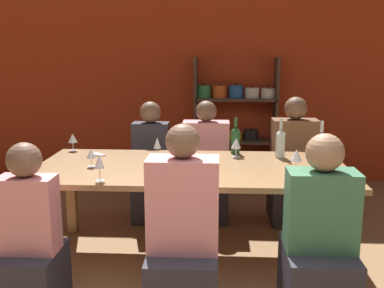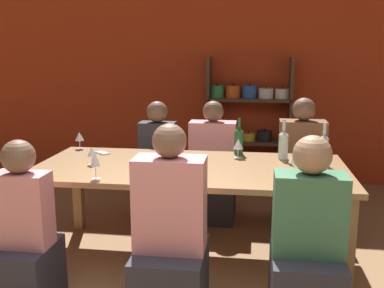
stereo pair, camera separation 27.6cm
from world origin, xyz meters
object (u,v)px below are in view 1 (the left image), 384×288
(person_far_c, at_px, (206,176))
(wine_bottle_dark, at_px, (321,147))
(wine_bottle_amber, at_px, (235,139))
(person_far_b, at_px, (293,176))
(wine_glass_empty_c, at_px, (319,164))
(wine_glass_red_c, at_px, (73,139))
(wine_glass_empty_b, at_px, (236,144))
(dining_table, at_px, (191,176))
(wine_glass_red_a, at_px, (321,156))
(wine_bottle_green, at_px, (280,143))
(wine_glass_red_d, at_px, (157,144))
(wine_glass_empty_a, at_px, (99,162))
(wine_glass_white_a, at_px, (91,154))
(person_far_a, at_px, (152,176))
(wine_glass_white_b, at_px, (296,156))
(person_near_c, at_px, (318,258))
(mixing_bowl, at_px, (193,170))
(shelf_unit, at_px, (234,132))
(wine_glass_red_b, at_px, (179,148))
(cell_phone, at_px, (98,154))
(person_near_a, at_px, (31,251))
(person_near_b, at_px, (183,252))

(person_far_c, bearing_deg, wine_bottle_dark, 140.24)
(wine_bottle_amber, bearing_deg, person_far_b, 37.08)
(wine_glass_empty_c, xyz_separation_m, wine_glass_red_c, (-1.95, 0.81, -0.00))
(wine_glass_empty_b, bearing_deg, dining_table, -138.12)
(wine_bottle_dark, height_order, wine_glass_red_a, wine_bottle_dark)
(wine_bottle_green, xyz_separation_m, wine_bottle_dark, (0.29, -0.17, 0.01))
(wine_glass_red_d, bearing_deg, wine_glass_empty_a, -112.05)
(wine_bottle_amber, relative_size, wine_glass_white_a, 2.19)
(wine_glass_empty_c, xyz_separation_m, person_far_a, (-1.32, 1.17, -0.43))
(wine_bottle_amber, relative_size, person_far_a, 0.27)
(wine_glass_empty_c, distance_m, person_far_b, 1.29)
(wine_glass_white_b, xyz_separation_m, person_near_c, (0.03, -0.71, -0.44))
(mixing_bowl, bearing_deg, wine_glass_red_c, 143.85)
(person_near_c, bearing_deg, wine_bottle_amber, 108.43)
(dining_table, xyz_separation_m, wine_glass_red_c, (-1.07, 0.47, 0.19))
(mixing_bowl, distance_m, wine_bottle_dark, 1.09)
(wine_glass_empty_b, xyz_separation_m, person_far_c, (-0.26, 0.60, -0.45))
(shelf_unit, relative_size, wine_glass_red_b, 10.24)
(wine_glass_empty_a, xyz_separation_m, cell_phone, (-0.22, 0.76, -0.13))
(wine_glass_red_c, xyz_separation_m, person_near_a, (0.13, -1.28, -0.45))
(wine_glass_red_a, height_order, wine_glass_empty_c, wine_glass_empty_c)
(shelf_unit, bearing_deg, person_far_b, -66.56)
(wine_glass_empty_c, distance_m, wine_glass_white_b, 0.22)
(wine_glass_white_b, bearing_deg, wine_glass_empty_b, 131.10)
(wine_bottle_dark, bearing_deg, shelf_unit, 107.37)
(wine_bottle_dark, bearing_deg, wine_glass_white_b, -127.92)
(cell_phone, bearing_deg, person_far_a, 53.65)
(mixing_bowl, distance_m, wine_glass_red_a, 0.97)
(wine_glass_empty_b, bearing_deg, wine_bottle_dark, -13.79)
(wine_glass_red_d, relative_size, cell_phone, 1.03)
(dining_table, xyz_separation_m, person_near_c, (0.79, -0.86, -0.24))
(wine_bottle_dark, xyz_separation_m, wine_bottle_amber, (-0.65, 0.29, -0.01))
(wine_bottle_dark, distance_m, wine_glass_white_b, 0.39)
(wine_bottle_green, xyz_separation_m, wine_glass_red_a, (0.25, -0.38, -0.02))
(wine_glass_empty_b, height_order, person_far_c, person_far_c)
(wine_glass_white_b, relative_size, cell_phone, 1.08)
(shelf_unit, bearing_deg, person_near_a, -114.73)
(wine_glass_red_b, xyz_separation_m, wine_glass_white_a, (-0.65, -0.23, -0.01))
(wine_glass_empty_a, distance_m, person_far_b, 2.06)
(wine_glass_empty_c, relative_size, person_near_a, 0.14)
(wine_bottle_amber, distance_m, wine_glass_empty_c, 0.95)
(cell_phone, bearing_deg, wine_glass_white_b, -16.83)
(wine_glass_red_a, xyz_separation_m, person_near_b, (-0.96, -0.79, -0.41))
(person_far_b, bearing_deg, wine_glass_white_a, 29.48)
(dining_table, height_order, wine_bottle_green, wine_bottle_green)
(person_near_a, bearing_deg, wine_glass_red_a, 21.71)
(shelf_unit, bearing_deg, person_near_b, -97.71)
(cell_phone, xyz_separation_m, person_near_a, (-0.13, -1.13, -0.35))
(person_near_c, bearing_deg, shelf_unit, 97.54)
(person_far_b, distance_m, person_far_c, 0.83)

